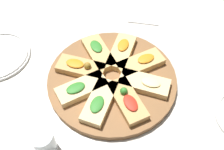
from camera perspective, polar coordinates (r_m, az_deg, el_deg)
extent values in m
plane|color=beige|center=(0.90, 0.00, -1.32)|extent=(3.00, 3.00, 0.00)
cylinder|color=brown|center=(0.89, 0.00, -0.90)|extent=(0.44, 0.44, 0.02)
cube|color=#E5C689|center=(0.82, -2.68, -5.77)|extent=(0.08, 0.17, 0.02)
ellipsoid|color=#2D7A28|center=(0.79, -3.28, -6.34)|extent=(0.04, 0.06, 0.01)
cube|color=tan|center=(0.82, 3.32, -5.54)|extent=(0.17, 0.16, 0.02)
ellipsoid|color=red|center=(0.80, 4.05, -6.05)|extent=(0.07, 0.07, 0.01)
sphere|color=#2D7A28|center=(0.81, 2.59, -3.51)|extent=(0.02, 0.02, 0.02)
cube|color=#E5C689|center=(0.86, 7.01, -1.83)|extent=(0.17, 0.09, 0.02)
ellipsoid|color=beige|center=(0.85, 8.46, -1.54)|extent=(0.07, 0.04, 0.01)
cube|color=tan|center=(0.91, 6.21, 2.50)|extent=(0.16, 0.17, 0.02)
ellipsoid|color=orange|center=(0.91, 7.40, 3.59)|extent=(0.07, 0.07, 0.01)
cube|color=#DBB775|center=(0.94, 2.07, 5.06)|extent=(0.09, 0.17, 0.02)
ellipsoid|color=orange|center=(0.94, 2.46, 6.58)|extent=(0.04, 0.07, 0.01)
cube|color=tan|center=(0.94, -2.92, 4.81)|extent=(0.17, 0.16, 0.02)
ellipsoid|color=#2D7A28|center=(0.94, -3.47, 6.29)|extent=(0.07, 0.07, 0.01)
cube|color=tan|center=(0.90, -6.76, 1.59)|extent=(0.17, 0.09, 0.02)
ellipsoid|color=orange|center=(0.89, -8.07, 2.53)|extent=(0.07, 0.05, 0.01)
sphere|color=olive|center=(0.88, -5.38, 2.03)|extent=(0.02, 0.02, 0.02)
cube|color=#E5C689|center=(0.85, -6.56, -2.85)|extent=(0.15, 0.17, 0.02)
ellipsoid|color=#2D7A28|center=(0.83, -7.93, -2.77)|extent=(0.07, 0.07, 0.01)
cylinder|color=silver|center=(0.77, -14.55, -14.04)|extent=(0.06, 0.06, 0.08)
cube|color=white|center=(1.15, 7.05, 12.90)|extent=(0.15, 0.14, 0.01)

